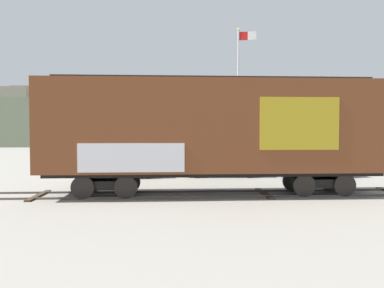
# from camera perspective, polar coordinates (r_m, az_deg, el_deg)

# --- Properties ---
(ground_plane) EXTENTS (260.00, 260.00, 0.00)m
(ground_plane) POSITION_cam_1_polar(r_m,az_deg,el_deg) (15.91, 0.49, -7.77)
(ground_plane) COLOR gray
(track) EXTENTS (60.02, 2.83, 0.08)m
(track) POSITION_cam_1_polar(r_m,az_deg,el_deg) (15.92, 1.62, -7.62)
(track) COLOR #4C4742
(track) RESTS_ON ground_plane
(freight_car) EXTENTS (14.18, 3.14, 4.99)m
(freight_car) POSITION_cam_1_polar(r_m,az_deg,el_deg) (15.74, 3.43, 2.42)
(freight_car) COLOR brown
(freight_car) RESTS_ON ground_plane
(flagpole) EXTENTS (1.26, 0.30, 9.68)m
(flagpole) POSITION_cam_1_polar(r_m,az_deg,el_deg) (25.87, 7.37, 8.67)
(flagpole) COLOR silver
(flagpole) RESTS_ON ground_plane
(hillside) EXTENTS (116.97, 39.26, 12.73)m
(hillside) POSITION_cam_1_polar(r_m,az_deg,el_deg) (81.52, -1.98, 3.02)
(hillside) COLOR slate
(hillside) RESTS_ON ground_plane
(parked_car_tan) EXTENTS (4.95, 2.34, 1.71)m
(parked_car_tan) POSITION_cam_1_polar(r_m,az_deg,el_deg) (22.01, -11.23, -2.81)
(parked_car_tan) COLOR #9E8966
(parked_car_tan) RESTS_ON ground_plane
(parked_car_green) EXTENTS (4.48, 1.95, 1.78)m
(parked_car_green) POSITION_cam_1_polar(r_m,az_deg,el_deg) (22.35, 4.52, -2.67)
(parked_car_green) COLOR #1E5933
(parked_car_green) RESTS_ON ground_plane
(parked_car_blue) EXTENTS (4.73, 2.50, 1.57)m
(parked_car_blue) POSITION_cam_1_polar(r_m,az_deg,el_deg) (23.16, 18.29, -2.80)
(parked_car_blue) COLOR navy
(parked_car_blue) RESTS_ON ground_plane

